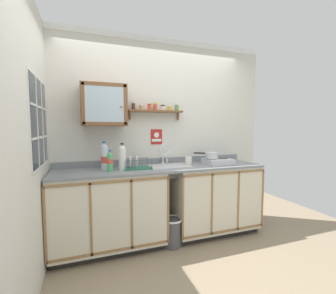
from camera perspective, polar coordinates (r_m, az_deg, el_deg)
floor at (r=2.88m, az=2.01°, el=-25.58°), size 5.68×5.68×0.00m
back_wall at (r=3.21m, az=-3.01°, el=2.73°), size 3.28×0.07×2.66m
side_wall_left at (r=2.13m, az=-31.64°, el=0.68°), size 0.05×3.55×2.66m
lower_cabinet_run at (r=2.94m, az=-14.30°, el=-15.02°), size 1.30×0.61×0.93m
lower_cabinet_run_right at (r=3.36m, az=11.03°, el=-12.38°), size 1.20×0.61×0.93m
countertop at (r=2.95m, az=-1.16°, el=-5.24°), size 2.64×0.63×0.03m
backsplash at (r=3.21m, az=-2.81°, el=-3.41°), size 2.64×0.02×0.08m
sink at (r=3.01m, az=0.05°, el=-5.18°), size 0.51×0.43×0.41m
hot_plate_stove at (r=3.27m, az=12.22°, el=-3.45°), size 0.37×0.31×0.08m
saucepan at (r=3.23m, az=10.62°, el=-1.98°), size 0.29×0.25×0.09m
bottle_soda_green_0 at (r=2.73m, az=-14.09°, el=-3.44°), size 0.07×0.07×0.25m
bottle_water_clear_1 at (r=2.86m, az=-15.43°, el=-2.38°), size 0.08×0.08×0.34m
bottle_opaque_white_2 at (r=2.77m, az=-11.20°, el=-2.52°), size 0.09×0.09×0.32m
dish_rack at (r=2.85m, az=-7.91°, el=-4.70°), size 0.35×0.23×0.16m
mug at (r=3.11m, az=5.09°, el=-3.43°), size 0.09×0.13×0.11m
wall_cabinet at (r=2.93m, az=-15.53°, el=9.91°), size 0.53×0.30×0.50m
spice_shelf at (r=3.12m, az=-2.96°, el=9.12°), size 0.74×0.14×0.22m
warning_sign at (r=3.19m, az=-2.85°, el=2.50°), size 0.16×0.01×0.21m
window at (r=2.50m, az=-29.33°, el=5.33°), size 0.03×0.79×0.85m
trash_bin at (r=3.03m, az=1.04°, el=-20.09°), size 0.27×0.27×0.35m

